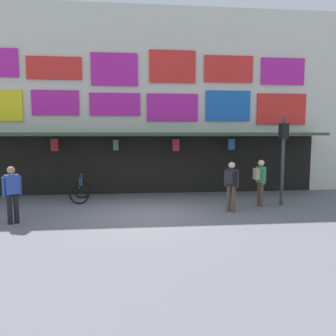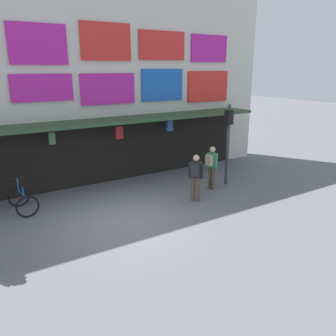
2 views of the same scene
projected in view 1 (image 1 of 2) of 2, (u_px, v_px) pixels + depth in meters
The scene contains 7 objects.
ground_plane at pixel (148, 216), 10.21m from camera, with size 80.00×80.00×0.00m, color slate.
shopfront at pixel (144, 103), 14.31m from camera, with size 18.00×2.60×8.00m.
traffic_light_far at pixel (283, 147), 11.58m from camera, with size 0.31×0.34×3.20m.
bicycle_parked at pixel (81, 191), 12.40m from camera, with size 0.80×1.21×1.05m.
pedestrian_in_purple at pixel (260, 179), 11.47m from camera, with size 0.38×0.53×1.68m.
pedestrian_in_black at pixel (231, 183), 10.64m from camera, with size 0.47×0.47×1.68m.
pedestrian_in_red at pixel (12, 192), 9.23m from camera, with size 0.44×0.39×1.68m.
Camera 1 is at (-0.37, -10.00, 2.61)m, focal length 34.22 mm.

